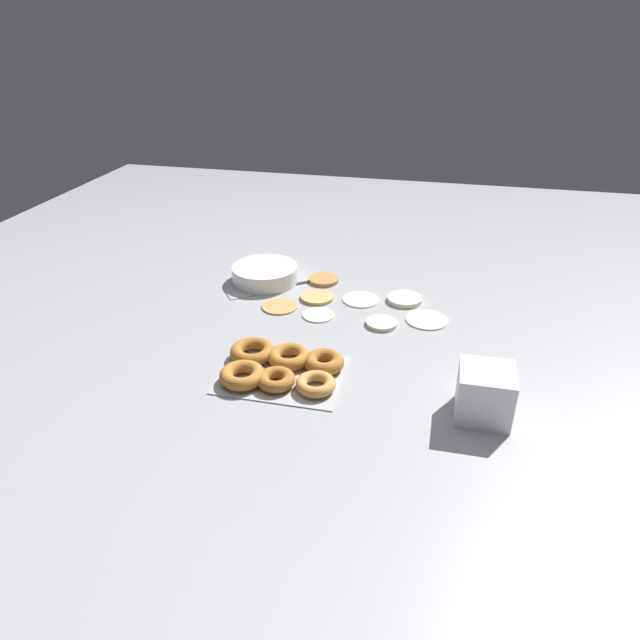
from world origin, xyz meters
TOP-DOWN VIEW (x-y plane):
  - ground_plane at (0.00, 0.00)m, footprint 3.00×3.00m
  - pancake_0 at (0.11, -0.01)m, footprint 0.09×0.09m
  - pancake_1 at (0.16, 0.15)m, footprint 0.10×0.10m
  - pancake_2 at (-0.10, 0.11)m, footprint 0.10×0.10m
  - pancake_3 at (-0.07, 0.01)m, footprint 0.09×0.09m
  - pancake_4 at (-0.10, 0.23)m, footprint 0.09×0.09m
  - pancake_5 at (0.23, 0.05)m, footprint 0.12×0.12m
  - pancake_6 at (0.03, 0.13)m, footprint 0.11×0.11m
  - pancake_7 at (-0.19, 0.03)m, footprint 0.10×0.10m
  - donut_tray at (-0.09, -0.29)m, footprint 0.29×0.22m
  - batter_bowl at (-0.28, 0.19)m, footprint 0.21×0.21m
  - container_stack at (0.37, -0.35)m, footprint 0.11×0.11m
  - spatula at (-0.28, 0.12)m, footprint 0.26×0.20m

SIDE VIEW (x-z plane):
  - ground_plane at x=0.00m, z-range 0.00..0.00m
  - spatula at x=-0.28m, z-range 0.00..0.01m
  - pancake_3 at x=-0.07m, z-range 0.00..0.01m
  - pancake_6 at x=0.03m, z-range 0.00..0.01m
  - pancake_5 at x=0.23m, z-range 0.00..0.01m
  - pancake_7 at x=-0.19m, z-range 0.00..0.01m
  - pancake_2 at x=-0.10m, z-range 0.00..0.01m
  - pancake_0 at x=0.11m, z-range 0.00..0.01m
  - pancake_4 at x=-0.10m, z-range 0.00..0.01m
  - pancake_1 at x=0.16m, z-range 0.00..0.01m
  - donut_tray at x=-0.09m, z-range 0.00..0.04m
  - batter_bowl at x=-0.28m, z-range 0.00..0.05m
  - container_stack at x=0.37m, z-range 0.00..0.11m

